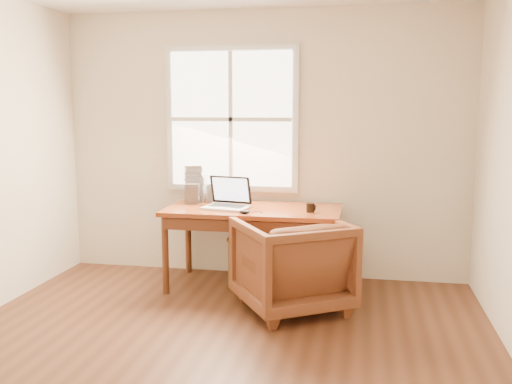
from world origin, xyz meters
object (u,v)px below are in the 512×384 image
wicker_stool (252,263)px  cd_stack_a (199,189)px  coffee_mug (310,207)px  desk (254,210)px  armchair (292,264)px  laptop (226,193)px

wicker_stool → cd_stack_a: size_ratio=1.76×
coffee_mug → cd_stack_a: bearing=-175.1°
desk → armchair: size_ratio=1.89×
laptop → coffee_mug: 0.77m
desk → cd_stack_a: cd_stack_a is taller
cd_stack_a → wicker_stool: bearing=-23.0°
armchair → laptop: bearing=-65.9°
armchair → coffee_mug: bearing=-136.3°
armchair → coffee_mug: 0.60m
armchair → cd_stack_a: (-1.02, 0.78, 0.49)m
laptop → cd_stack_a: size_ratio=1.67×
laptop → coffee_mug: bearing=9.7°
wicker_stool → laptop: bearing=-156.5°
desk → laptop: bearing=-157.7°
cd_stack_a → armchair: bearing=-37.5°
coffee_mug → cd_stack_a: (-1.13, 0.36, 0.09)m
laptop → coffee_mug: size_ratio=5.13×
laptop → cd_stack_a: 0.50m
cd_stack_a → laptop: bearing=-43.5°
laptop → wicker_stool: bearing=34.5°
coffee_mug → laptop: bearing=-158.6°
wicker_stool → laptop: laptop is taller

